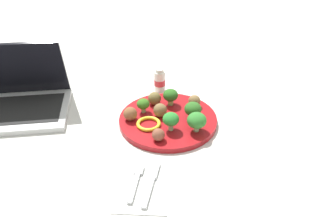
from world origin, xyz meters
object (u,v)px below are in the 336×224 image
(fork, at_px, (136,181))
(meatball_far_rim, at_px, (154,98))
(meatball_mid_left, at_px, (130,114))
(laptop, at_px, (13,99))
(broccoli_floret_mid_right, at_px, (171,119))
(broccoli_floret_near_rim, at_px, (197,121))
(meatball_back_right, at_px, (158,135))
(knife, at_px, (151,182))
(plate, at_px, (168,120))
(broccoli_floret_center, at_px, (172,96))
(napkin, at_px, (143,185))
(meatball_front_left, at_px, (194,101))
(yogurt_bottle, at_px, (160,81))
(pepper_ring_center, at_px, (149,124))
(broccoli_floret_far_rim, at_px, (143,104))
(broccoli_floret_front_left, at_px, (193,109))
(meatball_center, at_px, (160,110))

(fork, bearing_deg, meatball_far_rim, -0.09)
(meatball_mid_left, xyz_separation_m, laptop, (0.03, 0.36, 0.00))
(broccoli_floret_mid_right, bearing_deg, broccoli_floret_near_rim, -88.08)
(broccoli_floret_near_rim, bearing_deg, meatball_far_rim, 46.61)
(meatball_back_right, bearing_deg, meatball_far_rim, 10.98)
(meatball_back_right, height_order, knife, meatball_back_right)
(meatball_back_right, bearing_deg, broccoli_floret_mid_right, -29.95)
(plate, xyz_separation_m, meatball_mid_left, (-0.02, 0.10, 0.03))
(broccoli_floret_center, distance_m, napkin, 0.33)
(plate, distance_m, broccoli_floret_mid_right, 0.07)
(meatball_back_right, distance_m, knife, 0.15)
(meatball_back_right, bearing_deg, meatball_front_left, -26.37)
(napkin, distance_m, yogurt_bottle, 0.44)
(meatball_back_right, bearing_deg, broccoli_floret_near_rim, -62.39)
(meatball_front_left, height_order, pepper_ring_center, meatball_front_left)
(broccoli_floret_mid_right, xyz_separation_m, broccoli_floret_far_rim, (0.08, 0.09, -0.01))
(pepper_ring_center, bearing_deg, laptop, 82.23)
(broccoli_floret_near_rim, bearing_deg, yogurt_bottle, 28.62)
(broccoli_floret_near_rim, bearing_deg, fork, 146.29)
(pepper_ring_center, relative_size, laptop, 0.19)
(pepper_ring_center, bearing_deg, broccoli_floret_front_left, -68.22)
(broccoli_floret_near_rim, xyz_separation_m, knife, (-0.20, 0.09, -0.04))
(meatball_far_rim, bearing_deg, laptop, 97.42)
(knife, bearing_deg, meatball_mid_left, 21.91)
(meatball_front_left, bearing_deg, napkin, 162.54)
(meatball_far_rim, bearing_deg, broccoli_floret_near_rim, -133.39)
(broccoli_floret_mid_right, xyz_separation_m, fork, (-0.19, 0.06, -0.04))
(fork, height_order, knife, same)
(broccoli_floret_mid_right, distance_m, laptop, 0.49)
(plate, bearing_deg, yogurt_bottle, 14.23)
(fork, bearing_deg, yogurt_bottle, -0.32)
(meatball_far_rim, height_order, meatball_front_left, meatball_far_rim)
(broccoli_floret_center, bearing_deg, broccoli_floret_front_left, -135.54)
(meatball_front_left, bearing_deg, meatball_back_right, 153.63)
(broccoli_floret_far_rim, relative_size, knife, 0.29)
(napkin, relative_size, yogurt_bottle, 2.17)
(napkin, height_order, knife, knife)
(meatball_mid_left, xyz_separation_m, meatball_back_right, (-0.09, -0.09, -0.00))
(broccoli_floret_mid_right, bearing_deg, meatball_front_left, -24.93)
(meatball_mid_left, height_order, meatball_far_rim, same)
(meatball_center, bearing_deg, broccoli_floret_near_rim, -120.05)
(napkin, bearing_deg, fork, 68.82)
(pepper_ring_center, bearing_deg, meatball_front_left, -47.54)
(knife, bearing_deg, napkin, 113.50)
(meatball_center, xyz_separation_m, fork, (-0.26, 0.03, -0.03))
(plate, distance_m, laptop, 0.47)
(plate, height_order, knife, plate)
(plate, distance_m, meatball_mid_left, 0.11)
(broccoli_floret_center, bearing_deg, meatball_back_right, 174.00)
(yogurt_bottle, height_order, laptop, laptop)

